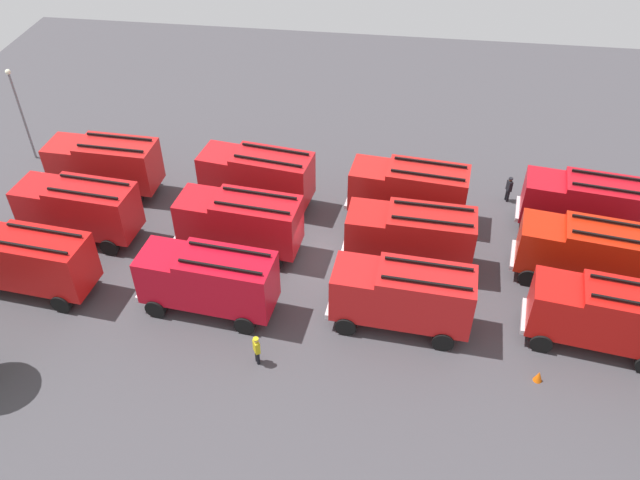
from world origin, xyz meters
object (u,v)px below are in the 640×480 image
object	(u,v)px
traffic_cone_0	(539,376)
fire_truck_7	(79,208)
fire_truck_11	(28,260)
firefighter_0	(509,188)
fire_truck_4	(586,251)
lamppost	(20,108)
fire_truck_1	(409,189)
fire_truck_5	(411,235)
fire_truck_8	(606,314)
fire_truck_9	(403,295)
fire_truck_6	(240,221)
fire_truck_0	(585,203)
fire_truck_2	(257,175)
fire_truck_3	(105,163)
fire_truck_10	(208,279)
firefighter_1	(257,349)

from	to	relation	value
traffic_cone_0	fire_truck_7	bearing A→B (deg)	-16.07
fire_truck_11	firefighter_0	distance (m)	28.85
fire_truck_11	traffic_cone_0	xyz separation A→B (m)	(-26.52, 2.69, -1.85)
fire_truck_4	lamppost	size ratio (longest dim) A/B	1.12
fire_truck_1	fire_truck_5	size ratio (longest dim) A/B	1.01
fire_truck_8	fire_truck_9	world-z (taller)	same
fire_truck_4	fire_truck_6	world-z (taller)	same
fire_truck_0	fire_truck_7	size ratio (longest dim) A/B	1.01
fire_truck_4	firefighter_0	bearing A→B (deg)	-56.72
fire_truck_5	traffic_cone_0	bearing A→B (deg)	133.66
fire_truck_6	fire_truck_5	bearing A→B (deg)	-173.52
fire_truck_2	fire_truck_6	world-z (taller)	same
fire_truck_3	fire_truck_5	size ratio (longest dim) A/B	1.00
fire_truck_1	fire_truck_10	distance (m)	13.67
fire_truck_5	lamppost	bearing A→B (deg)	-13.23
firefighter_1	fire_truck_4	bearing A→B (deg)	-6.48
fire_truck_5	firefighter_1	bearing A→B (deg)	52.64
fire_truck_10	fire_truck_11	distance (m)	9.92
fire_truck_9	traffic_cone_0	world-z (taller)	fire_truck_9
traffic_cone_0	lamppost	size ratio (longest dim) A/B	0.09
fire_truck_1	fire_truck_7	xyz separation A→B (m)	(19.12, 4.47, 0.00)
fire_truck_9	fire_truck_6	bearing A→B (deg)	-22.27
firefighter_0	traffic_cone_0	size ratio (longest dim) A/B	2.87
traffic_cone_0	lamppost	distance (m)	36.50
fire_truck_11	firefighter_0	bearing A→B (deg)	-149.88
fire_truck_11	firefighter_0	world-z (taller)	fire_truck_11
traffic_cone_0	firefighter_1	bearing A→B (deg)	3.07
firefighter_1	lamppost	bearing A→B (deg)	107.66
fire_truck_4	firefighter_1	distance (m)	18.41
fire_truck_8	traffic_cone_0	bearing A→B (deg)	49.81
fire_truck_7	fire_truck_11	distance (m)	4.79
fire_truck_9	firefighter_1	size ratio (longest dim) A/B	4.27
fire_truck_8	traffic_cone_0	distance (m)	4.53
fire_truck_4	fire_truck_10	xyz separation A→B (m)	(19.60, 4.93, 0.00)
fire_truck_2	fire_truck_4	xyz separation A→B (m)	(-19.11, 4.70, 0.00)
fire_truck_10	traffic_cone_0	distance (m)	16.90
fire_truck_10	fire_truck_2	bearing A→B (deg)	-87.05
fire_truck_5	fire_truck_8	world-z (taller)	same
fire_truck_0	fire_truck_7	world-z (taller)	same
fire_truck_3	firefighter_0	world-z (taller)	fire_truck_3
firefighter_0	traffic_cone_0	bearing A→B (deg)	71.12
fire_truck_2	firefighter_0	bearing A→B (deg)	-162.67
fire_truck_7	fire_truck_4	bearing A→B (deg)	-174.56
fire_truck_0	fire_truck_7	bearing A→B (deg)	16.79
fire_truck_2	fire_truck_0	bearing A→B (deg)	-172.04
firefighter_1	lamppost	distance (m)	25.39
fire_truck_8	lamppost	bearing A→B (deg)	-10.76
fire_truck_2	fire_truck_10	world-z (taller)	same
fire_truck_9	firefighter_1	bearing A→B (deg)	31.20
fire_truck_9	fire_truck_0	bearing A→B (deg)	-134.21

